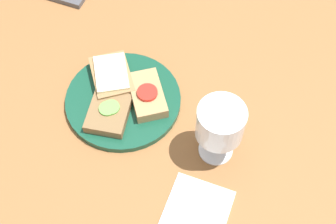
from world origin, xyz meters
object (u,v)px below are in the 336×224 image
Objects in this scene: sandwich_with_cucumber at (109,113)px; sandwich_with_tomato at (147,95)px; sandwich_with_cheese at (112,77)px; plate at (123,100)px; wine_glass at (220,124)px; napkin at (195,217)px.

sandwich_with_cucumber is 0.84× the size of sandwich_with_tomato.
plate is at bearing -39.54° from sandwich_with_cheese.
plate is 5.35cm from sandwich_with_tomato.
sandwich_with_cheese is 0.95× the size of wine_glass.
sandwich_with_cheese is (-3.80, 3.14, 2.21)cm from plate.
sandwich_with_cheese is 0.93× the size of napkin.
sandwich_with_cucumber is 0.76× the size of wine_glass.
napkin is at bearing -39.26° from plate.
plate is at bearing 140.74° from napkin.
sandwich_with_cheese reaches higher than napkin.
sandwich_with_tomato is 0.90× the size of wine_glass.
plate is at bearing 169.94° from wine_glass.
sandwich_with_cheese is at bearing 164.54° from wine_glass.
sandwich_with_tomato reaches higher than sandwich_with_cucumber.
sandwich_with_cucumber is at bearing -129.88° from sandwich_with_tomato.
sandwich_with_cheese is at bearing 170.31° from sandwich_with_tomato.
napkin is (22.63, -13.00, -2.32)cm from sandwich_with_cucumber.
wine_glass is (21.06, -3.74, 9.08)cm from plate.
sandwich_with_tomato is 18.67cm from wine_glass.
sandwich_with_cheese reaches higher than plate.
sandwich_with_tomato reaches higher than napkin.
sandwich_with_cucumber is 26.20cm from napkin.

